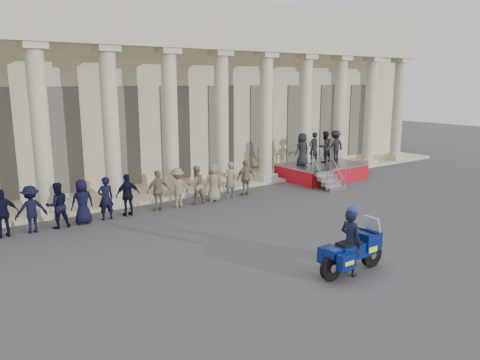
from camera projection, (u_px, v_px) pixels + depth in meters
The scene contains 6 objects.
ground at pixel (264, 259), 13.32m from camera, with size 90.00×90.00×0.00m, color #3B3B3D.
building at pixel (86, 90), 24.07m from camera, with size 40.00×12.50×9.00m.
officer_rank at pixel (60, 205), 16.03m from camera, with size 16.51×0.60×1.59m.
reviewing_stand at pixel (323, 155), 24.02m from camera, with size 3.97×3.88×2.44m.
motorcycle at pixel (353, 251), 12.19m from camera, with size 2.24×0.91×1.44m.
rider at pixel (351, 241), 12.06m from camera, with size 0.43×0.65×1.86m.
Camera 1 is at (-7.93, -9.78, 4.94)m, focal length 35.00 mm.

